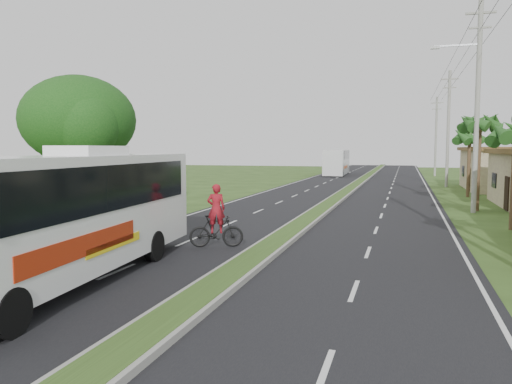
# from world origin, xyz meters

# --- Properties ---
(ground) EXTENTS (180.00, 180.00, 0.00)m
(ground) POSITION_xyz_m (0.00, 0.00, 0.00)
(ground) COLOR #2F471A
(ground) RESTS_ON ground
(road_asphalt) EXTENTS (14.00, 160.00, 0.02)m
(road_asphalt) POSITION_xyz_m (0.00, 20.00, 0.01)
(road_asphalt) COLOR black
(road_asphalt) RESTS_ON ground
(median_strip) EXTENTS (1.20, 160.00, 0.18)m
(median_strip) POSITION_xyz_m (0.00, 20.00, 0.10)
(median_strip) COLOR gray
(median_strip) RESTS_ON ground
(lane_edge_left) EXTENTS (0.12, 160.00, 0.01)m
(lane_edge_left) POSITION_xyz_m (-6.70, 20.00, 0.00)
(lane_edge_left) COLOR silver
(lane_edge_left) RESTS_ON ground
(lane_edge_right) EXTENTS (0.12, 160.00, 0.01)m
(lane_edge_right) POSITION_xyz_m (6.70, 20.00, 0.00)
(lane_edge_right) COLOR silver
(lane_edge_right) RESTS_ON ground
(palm_verge_c) EXTENTS (2.40, 2.40, 5.85)m
(palm_verge_c) POSITION_xyz_m (8.80, 19.00, 5.12)
(palm_verge_c) COLOR #473321
(palm_verge_c) RESTS_ON ground
(palm_verge_d) EXTENTS (2.40, 2.40, 5.25)m
(palm_verge_d) POSITION_xyz_m (9.30, 28.00, 4.55)
(palm_verge_d) COLOR #473321
(palm_verge_d) RESTS_ON ground
(shade_tree) EXTENTS (6.30, 6.00, 7.54)m
(shade_tree) POSITION_xyz_m (-12.11, 10.02, 5.03)
(shade_tree) COLOR #473321
(shade_tree) RESTS_ON ground
(utility_pole_b) EXTENTS (3.20, 0.28, 12.00)m
(utility_pole_b) POSITION_xyz_m (8.47, 18.00, 6.26)
(utility_pole_b) COLOR gray
(utility_pole_b) RESTS_ON ground
(utility_pole_c) EXTENTS (1.60, 0.28, 11.00)m
(utility_pole_c) POSITION_xyz_m (8.50, 38.00, 5.67)
(utility_pole_c) COLOR gray
(utility_pole_c) RESTS_ON ground
(utility_pole_d) EXTENTS (1.60, 0.28, 10.50)m
(utility_pole_d) POSITION_xyz_m (8.50, 58.00, 5.42)
(utility_pole_d) COLOR gray
(utility_pole_d) RESTS_ON ground
(coach_bus_main) EXTENTS (3.29, 11.80, 3.77)m
(coach_bus_main) POSITION_xyz_m (-3.97, -1.52, 2.07)
(coach_bus_main) COLOR white
(coach_bus_main) RESTS_ON ground
(coach_bus_far) EXTENTS (3.05, 12.06, 3.49)m
(coach_bus_far) POSITION_xyz_m (-4.43, 56.78, 1.98)
(coach_bus_far) COLOR silver
(coach_bus_far) RESTS_ON ground
(motorcyclist) EXTENTS (2.08, 1.23, 2.38)m
(motorcyclist) POSITION_xyz_m (-2.00, 4.34, 0.85)
(motorcyclist) COLOR black
(motorcyclist) RESTS_ON ground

